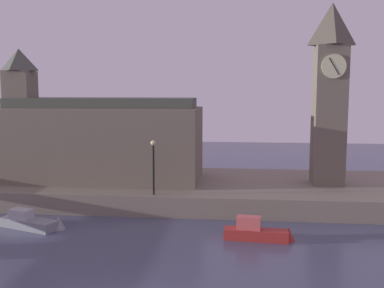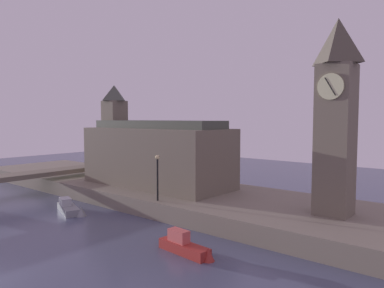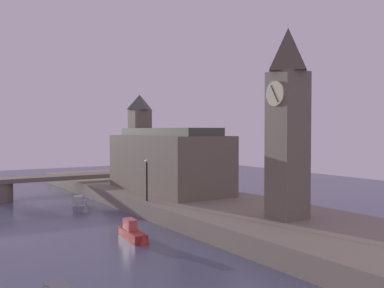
% 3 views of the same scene
% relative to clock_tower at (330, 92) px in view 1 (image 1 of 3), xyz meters
% --- Properties ---
extents(far_embankment, '(70.00, 12.00, 1.50)m').
position_rel_clock_tower_xyz_m(far_embankment, '(-11.41, 0.17, -8.01)').
color(far_embankment, slate).
rests_on(far_embankment, ground).
extents(clock_tower, '(2.62, 2.65, 14.01)m').
position_rel_clock_tower_xyz_m(clock_tower, '(0.00, 0.00, 0.00)').
color(clock_tower, '#6B6051').
rests_on(clock_tower, far_embankment).
extents(parliament_hall, '(16.15, 6.83, 10.79)m').
position_rel_clock_tower_xyz_m(parliament_hall, '(-18.68, -0.01, -3.88)').
color(parliament_hall, '#6B6051').
rests_on(parliament_hall, far_embankment).
extents(streetlamp, '(0.36, 0.36, 3.89)m').
position_rel_clock_tower_xyz_m(streetlamp, '(-12.97, -5.09, -4.83)').
color(streetlamp, black).
rests_on(streetlamp, far_embankment).
extents(boat_cruiser_grey, '(4.84, 2.53, 1.42)m').
position_rel_clock_tower_xyz_m(boat_cruiser_grey, '(-20.07, -8.97, -8.35)').
color(boat_cruiser_grey, gray).
rests_on(boat_cruiser_grey, ground).
extents(boat_dinghy_red, '(4.34, 1.34, 1.55)m').
position_rel_clock_tower_xyz_m(boat_dinghy_red, '(-5.59, -9.77, -8.30)').
color(boat_dinghy_red, maroon).
rests_on(boat_dinghy_red, ground).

